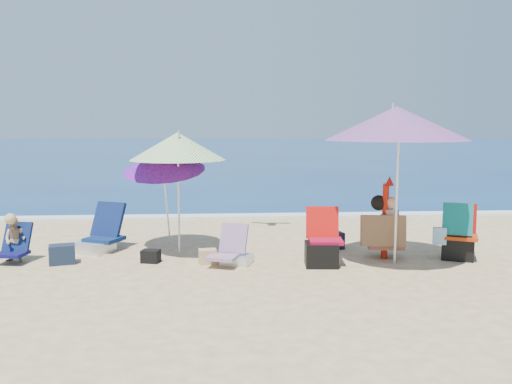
{
  "coord_description": "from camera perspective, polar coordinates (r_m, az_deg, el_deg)",
  "views": [
    {
      "loc": [
        -0.88,
        -7.44,
        2.15
      ],
      "look_at": [
        -0.3,
        1.0,
        1.1
      ],
      "focal_mm": 37.35,
      "sensor_mm": 36.0,
      "label": 1
    }
  ],
  "objects": [
    {
      "name": "ground",
      "position": [
        7.79,
        2.74,
        -8.94
      ],
      "size": [
        120.0,
        120.0,
        0.0
      ],
      "color": "#D8BC84",
      "rests_on": "ground"
    },
    {
      "name": "sea",
      "position": [
        52.49,
        -2.99,
        4.65
      ],
      "size": [
        120.0,
        80.0,
        0.12
      ],
      "color": "navy",
      "rests_on": "ground"
    },
    {
      "name": "foam",
      "position": [
        12.75,
        0.08,
        -2.55
      ],
      "size": [
        120.0,
        0.5,
        0.04
      ],
      "color": "white",
      "rests_on": "ground"
    },
    {
      "name": "umbrella_turquoise",
      "position": [
        8.36,
        14.81,
        7.11
      ],
      "size": [
        2.87,
        2.87,
        2.49
      ],
      "color": "white",
      "rests_on": "ground"
    },
    {
      "name": "umbrella_striped",
      "position": [
        8.77,
        -8.39,
        4.86
      ],
      "size": [
        2.03,
        2.03,
        2.09
      ],
      "color": "silver",
      "rests_on": "ground"
    },
    {
      "name": "umbrella_blue",
      "position": [
        9.27,
        -9.89,
        3.52
      ],
      "size": [
        1.66,
        1.71,
        1.94
      ],
      "color": "silver",
      "rests_on": "ground"
    },
    {
      "name": "furled_umbrella",
      "position": [
        8.85,
        13.75,
        -2.25
      ],
      "size": [
        0.18,
        0.2,
        1.36
      ],
      "color": "#B41C0C",
      "rests_on": "ground"
    },
    {
      "name": "chair_navy",
      "position": [
        9.64,
        -16.46,
        -4.8
      ],
      "size": [
        0.91,
        0.94,
        0.81
      ],
      "color": "#0D224C",
      "rests_on": "ground"
    },
    {
      "name": "chair_rainbow",
      "position": [
        8.39,
        -2.45,
        -6.62
      ],
      "size": [
        0.77,
        0.74,
        0.62
      ],
      "color": "#E45058",
      "rests_on": "ground"
    },
    {
      "name": "camp_chair_left",
      "position": [
        8.35,
        7.07,
        -6.01
      ],
      "size": [
        0.61,
        0.58,
        0.89
      ],
      "color": "maroon",
      "rests_on": "ground"
    },
    {
      "name": "camp_chair_right",
      "position": [
        9.25,
        20.77,
        -4.68
      ],
      "size": [
        0.82,
        0.72,
        0.94
      ],
      "color": "#AC320C",
      "rests_on": "ground"
    },
    {
      "name": "person_center",
      "position": [
        8.9,
        13.78,
        -3.81
      ],
      "size": [
        0.77,
        0.62,
        1.04
      ],
      "color": "tan",
      "rests_on": "ground"
    },
    {
      "name": "person_left",
      "position": [
        9.28,
        -24.42,
        -4.66
      ],
      "size": [
        0.52,
        0.58,
        0.8
      ],
      "color": "tan",
      "rests_on": "ground"
    },
    {
      "name": "bag_navy_a",
      "position": [
        8.94,
        -20.05,
        -6.28
      ],
      "size": [
        0.45,
        0.37,
        0.3
      ],
      "color": "#182235",
      "rests_on": "ground"
    },
    {
      "name": "bag_black_a",
      "position": [
        8.65,
        -11.21,
        -6.76
      ],
      "size": [
        0.32,
        0.27,
        0.2
      ],
      "color": "black",
      "rests_on": "ground"
    },
    {
      "name": "bag_tan",
      "position": [
        8.44,
        -5.2,
        -6.9
      ],
      "size": [
        0.3,
        0.23,
        0.23
      ],
      "color": "tan",
      "rests_on": "ground"
    },
    {
      "name": "bag_navy_b",
      "position": [
        9.52,
        8.09,
        -5.15
      ],
      "size": [
        0.44,
        0.37,
        0.29
      ],
      "color": "#181B34",
      "rests_on": "ground"
    }
  ]
}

